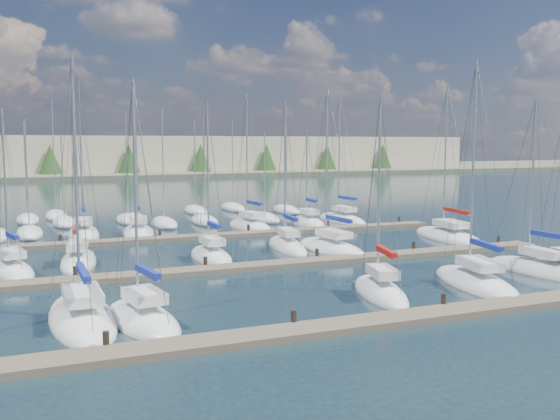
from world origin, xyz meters
name	(u,v)px	position (x,y,z in m)	size (l,w,h in m)	color
ground	(144,206)	(0.00, 60.00, 0.00)	(400.00, 400.00, 0.00)	#1C3038
dock_near	(383,321)	(0.00, 2.01, 0.15)	(44.00, 1.93, 1.10)	#6B5E4C
dock_mid	(268,265)	(0.00, 16.01, 0.15)	(44.00, 1.93, 1.10)	#6B5E4C
dock_far	(208,236)	(0.00, 30.01, 0.15)	(44.00, 1.93, 1.10)	#6B5E4C
sailboat_c	(143,319)	(-9.97, 6.34, 0.18)	(3.55, 7.15, 11.71)	white
sailboat_h	(11,271)	(-15.57, 20.38, 0.18)	(3.73, 6.69, 11.00)	white
sailboat_r	(342,219)	(16.24, 35.90, 0.19)	(2.81, 8.71, 14.08)	white
sailboat_k	(287,246)	(4.09, 22.31, 0.19)	(3.16, 8.07, 12.13)	white
sailboat_b	(82,318)	(-12.46, 7.72, 0.17)	(2.95, 9.39, 12.81)	white
sailboat_j	(211,256)	(-2.58, 20.43, 0.19)	(2.48, 6.84, 11.73)	white
sailboat_d	(380,292)	(2.78, 6.69, 0.19)	(3.77, 7.17, 11.54)	white
sailboat_f	(537,270)	(15.05, 7.92, 0.18)	(2.62, 8.13, 11.67)	white
sailboat_e	(475,282)	(9.04, 6.56, 0.18)	(4.49, 8.93, 13.55)	white
sailboat_o	(138,232)	(-5.18, 34.56, 0.19)	(3.76, 7.82, 14.12)	white
sailboat_i	(78,261)	(-11.39, 22.14, 0.19)	(3.42, 8.37, 13.37)	white
sailboat_l	(331,248)	(6.84, 20.28, 0.18)	(3.41, 8.76, 12.98)	white
sailboat_m	(448,237)	(18.83, 21.66, 0.17)	(4.50, 10.39, 13.74)	white
sailboat_p	(250,226)	(5.48, 34.51, 0.18)	(3.24, 8.14, 13.53)	white
sailboat_q	(308,223)	(11.81, 34.77, 0.18)	(3.04, 7.05, 10.28)	white
sailboat_n	(84,233)	(-9.79, 35.53, 0.19)	(3.22, 8.86, 15.54)	white
distant_boats	(131,219)	(-4.34, 43.76, 0.29)	(36.93, 20.75, 13.30)	#9EA0A5
shoreline	(24,146)	(-13.29, 149.77, 7.44)	(400.00, 60.00, 38.00)	#666B51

